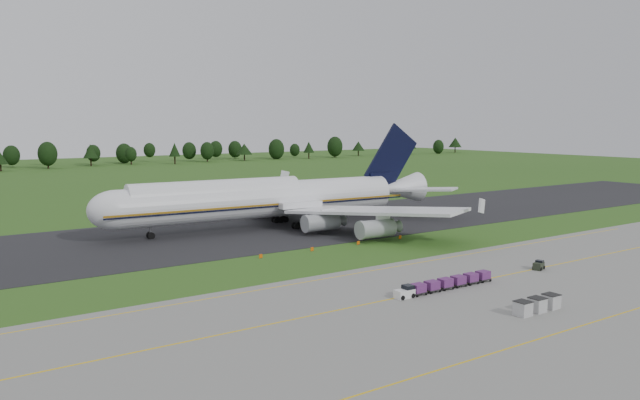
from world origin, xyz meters
TOP-DOWN VIEW (x-y plane):
  - ground at (0.00, 0.00)m, footprint 600.00×600.00m
  - apron at (0.00, -34.00)m, footprint 300.00×52.00m
  - taxiway at (0.00, 28.00)m, footprint 300.00×40.00m
  - apron_markings at (0.00, -26.98)m, footprint 300.00×30.20m
  - tree_line at (6.44, 221.50)m, footprint 525.17×21.16m
  - aircraft at (5.77, 29.03)m, footprint 71.46×69.66m
  - baggage_train at (0.61, -22.49)m, footprint 15.46×1.40m
  - utility_cart at (19.03, -22.44)m, footprint 2.05×1.59m
  - uld_row at (2.38, -34.56)m, footprint 6.39×1.59m
  - edge_markers at (4.87, 5.87)m, footprint 28.27×0.30m

SIDE VIEW (x-z plane):
  - ground at x=0.00m, z-range 0.00..0.00m
  - apron at x=0.00m, z-range 0.00..0.06m
  - taxiway at x=0.00m, z-range 0.00..0.08m
  - apron_markings at x=0.00m, z-range 0.06..0.07m
  - edge_markers at x=4.87m, z-range -0.03..0.57m
  - utility_cart at x=19.03m, z-range 0.05..1.04m
  - baggage_train at x=0.61m, z-range 0.12..1.47m
  - uld_row at x=2.38m, z-range 0.06..1.64m
  - aircraft at x=5.77m, z-range -4.31..15.78m
  - tree_line at x=6.44m, z-range 0.25..11.88m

